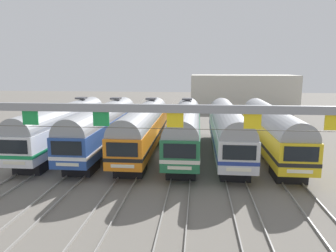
{
  "coord_description": "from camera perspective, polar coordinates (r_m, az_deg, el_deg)",
  "views": [
    {
      "loc": [
        3.26,
        -30.13,
        8.41
      ],
      "look_at": [
        0.07,
        3.06,
        2.2
      ],
      "focal_mm": 33.58,
      "sensor_mm": 36.0,
      "label": 1
    }
  ],
  "objects": [
    {
      "name": "commuter_train_blue",
      "position": [
        32.08,
        -11.64,
        0.05
      ],
      "size": [
        2.88,
        18.06,
        5.05
      ],
      "color": "#284C9E",
      "rests_on": "ground"
    },
    {
      "name": "commuter_train_green",
      "position": [
        30.7,
        3.12,
        -0.21
      ],
      "size": [
        2.88,
        18.06,
        5.05
      ],
      "color": "#236B42",
      "rests_on": "ground"
    },
    {
      "name": "catenary_gantry",
      "position": [
        17.22,
        -5.51,
        0.27
      ],
      "size": [
        25.69,
        0.44,
        6.97
      ],
      "color": "gray",
      "rests_on": "ground"
    },
    {
      "name": "commuter_train_white",
      "position": [
        33.5,
        -18.34,
        0.17
      ],
      "size": [
        2.88,
        18.06,
        5.05
      ],
      "color": "white",
      "rests_on": "ground"
    },
    {
      "name": "commuter_train_silver",
      "position": [
        30.8,
        10.75,
        -0.35
      ],
      "size": [
        2.88,
        18.06,
        4.77
      ],
      "color": "silver",
      "rests_on": "ground"
    },
    {
      "name": "maintenance_building",
      "position": [
        68.72,
        13.28,
        6.13
      ],
      "size": [
        21.38,
        10.0,
        6.89
      ],
      "primitive_type": "cube",
      "color": "beige",
      "rests_on": "ground"
    },
    {
      "name": "ground_plane",
      "position": [
        31.45,
        -0.67,
        -4.96
      ],
      "size": [
        160.0,
        160.0,
        0.0
      ],
      "primitive_type": "plane",
      "color": "slate"
    },
    {
      "name": "commuter_train_yellow",
      "position": [
        31.45,
        18.19,
        -0.47
      ],
      "size": [
        2.88,
        18.06,
        4.77
      ],
      "color": "gold",
      "rests_on": "ground"
    },
    {
      "name": "commuter_train_orange",
      "position": [
        31.13,
        -4.42,
        -0.08
      ],
      "size": [
        2.88,
        18.06,
        5.05
      ],
      "color": "orange",
      "rests_on": "ground"
    },
    {
      "name": "track_bed",
      "position": [
        47.98,
        1.5,
        0.54
      ],
      "size": [
        21.96,
        70.0,
        0.15
      ],
      "color": "gray",
      "rests_on": "ground"
    }
  ]
}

